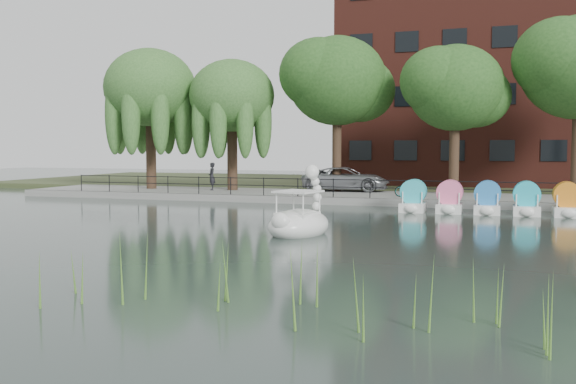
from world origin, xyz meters
The scene contains 16 objects.
ground_plane centered at (0.00, 0.00, 0.00)m, with size 120.00×120.00×0.00m, color #374643.
promenade centered at (0.00, 16.00, 0.20)m, with size 40.00×6.00×0.40m, color gray.
kerb centered at (0.00, 13.05, 0.20)m, with size 40.00×0.25×0.40m, color gray.
land_strip centered at (0.00, 30.00, 0.18)m, with size 60.00×22.00×0.36m, color #47512D.
railing centered at (0.00, 13.25, 1.15)m, with size 32.00×0.05×1.00m.
apartment_building centered at (7.00, 29.97, 9.36)m, with size 20.00×10.07×18.00m.
willow_left centered at (-13.00, 16.50, 6.87)m, with size 5.88×5.88×9.01m.
willow_mid centered at (-7.50, 17.00, 6.25)m, with size 5.32×5.32×8.15m.
broadleaf_center centered at (-1.00, 18.00, 7.06)m, with size 6.00×6.00×9.25m.
broadleaf_right centered at (6.00, 17.50, 6.39)m, with size 5.40×5.40×8.32m.
minivan centered at (-0.47, 18.16, 1.25)m, with size 6.08×2.80×1.69m, color gray.
bicycle centered at (3.94, 14.74, 0.90)m, with size 1.72×0.60×1.00m, color gray.
pedestrian centered at (-8.59, 16.29, 1.39)m, with size 0.71×0.48×1.98m, color black.
swan_boat centered at (1.82, 1.34, 0.54)m, with size 2.41×3.22×2.45m.
pedal_boat_row centered at (8.83, 10.82, 0.61)m, with size 9.65×1.70×1.40m.
reed_bank centered at (2.00, -9.50, 0.60)m, with size 24.00×2.40×1.20m.
Camera 1 is at (8.51, -20.16, 3.08)m, focal length 40.00 mm.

